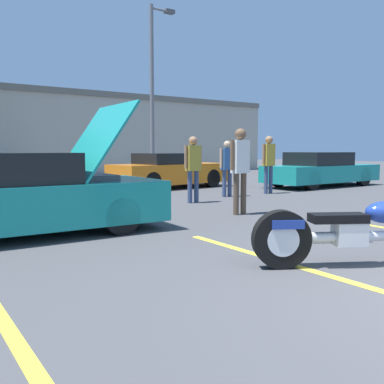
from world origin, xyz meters
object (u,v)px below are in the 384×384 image
object	(u,v)px
parked_car_right_row	(321,170)
spectator_near_motorcycle	(240,163)
spectator_by_show_car	(227,164)
parked_car_left_row	(169,171)
light_pole	(153,85)
motorcycle	(360,232)
show_car_hood_open	(16,196)
spectator_midground	(193,164)
spectator_far_lot	(269,159)

from	to	relation	value
parked_car_right_row	spectator_near_motorcycle	distance (m)	7.73
spectator_by_show_car	parked_car_left_row	bearing A→B (deg)	88.29
light_pole	parked_car_right_row	world-z (taller)	light_pole
motorcycle	show_car_hood_open	world-z (taller)	show_car_hood_open
light_pole	spectator_midground	bearing A→B (deg)	-112.63
spectator_near_motorcycle	spectator_by_show_car	xyz separation A→B (m)	(1.91, 2.76, -0.13)
motorcycle	show_car_hood_open	size ratio (longest dim) A/B	0.51
spectator_near_motorcycle	spectator_midground	world-z (taller)	spectator_near_motorcycle
spectator_near_motorcycle	spectator_far_lot	size ratio (longest dim) A/B	1.02
light_pole	spectator_by_show_car	size ratio (longest dim) A/B	4.68
parked_car_left_row	spectator_by_show_car	bearing A→B (deg)	-97.47
spectator_far_lot	motorcycle	bearing A→B (deg)	-127.26
spectator_near_motorcycle	spectator_midground	xyz separation A→B (m)	(0.31, 2.16, -0.07)
motorcycle	spectator_far_lot	world-z (taller)	spectator_far_lot
motorcycle	parked_car_left_row	xyz separation A→B (m)	(3.47, 9.91, 0.19)
spectator_midground	spectator_far_lot	distance (m)	3.26
spectator_near_motorcycle	spectator_midground	bearing A→B (deg)	81.91
motorcycle	spectator_by_show_car	world-z (taller)	spectator_by_show_car
spectator_midground	spectator_far_lot	size ratio (longest dim) A/B	0.96
motorcycle	parked_car_left_row	size ratio (longest dim) A/B	0.53
parked_car_left_row	spectator_near_motorcycle	xyz separation A→B (m)	(-2.01, -6.08, 0.48)
parked_car_left_row	spectator_near_motorcycle	bearing A→B (deg)	-114.03
show_car_hood_open	parked_car_left_row	size ratio (longest dim) A/B	1.05
light_pole	parked_car_right_row	size ratio (longest dim) A/B	1.57
parked_car_right_row	spectator_by_show_car	size ratio (longest dim) A/B	2.98
spectator_near_motorcycle	spectator_by_show_car	size ratio (longest dim) A/B	1.12
parked_car_right_row	parked_car_left_row	size ratio (longest dim) A/B	1.09
spectator_far_lot	show_car_hood_open	bearing A→B (deg)	-163.04
show_car_hood_open	spectator_by_show_car	xyz separation A→B (m)	(6.26, 2.44, 0.31)
parked_car_right_row	parked_car_left_row	world-z (taller)	parked_car_right_row
show_car_hood_open	motorcycle	bearing A→B (deg)	-53.61
light_pole	show_car_hood_open	world-z (taller)	light_pole
parked_car_right_row	motorcycle	bearing A→B (deg)	-139.85
motorcycle	parked_car_left_row	bearing A→B (deg)	99.79
parked_car_left_row	spectator_far_lot	distance (m)	3.71
spectator_by_show_car	spectator_near_motorcycle	bearing A→B (deg)	-124.65
light_pole	motorcycle	bearing A→B (deg)	-109.98
light_pole	spectator_near_motorcycle	bearing A→B (deg)	-109.60
spectator_far_lot	parked_car_right_row	bearing A→B (deg)	12.12
parked_car_right_row	spectator_midground	world-z (taller)	spectator_midground
show_car_hood_open	spectator_midground	world-z (taller)	show_car_hood_open
parked_car_left_row	spectator_far_lot	world-z (taller)	spectator_far_lot
light_pole	spectator_midground	distance (m)	8.81
spectator_far_lot	spectator_by_show_car	bearing A→B (deg)	178.52
parked_car_right_row	spectator_midground	xyz separation A→B (m)	(-6.59, -1.29, 0.40)
light_pole	spectator_by_show_car	xyz separation A→B (m)	(-1.56, -7.00, -3.18)
parked_car_left_row	spectator_near_motorcycle	distance (m)	6.43
show_car_hood_open	parked_car_left_row	xyz separation A→B (m)	(6.36, 5.76, -0.04)
motorcycle	show_car_hood_open	bearing A→B (deg)	154.00
light_pole	parked_car_left_row	distance (m)	5.31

